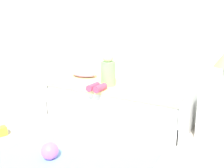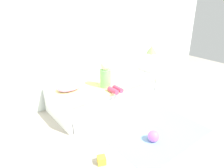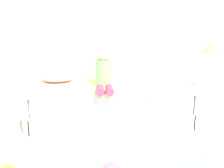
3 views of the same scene
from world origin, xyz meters
name	(u,v)px [view 3 (image 3 of 3)]	position (x,y,z in m)	size (l,w,h in m)	color
wall_rear	(120,10)	(0.00, 2.60, 1.45)	(7.20, 0.10, 2.90)	silver
bed	(111,101)	(-0.19, 2.00, 0.25)	(2.11, 1.00, 0.50)	white
nightstand	(206,94)	(1.16, 2.01, 0.30)	(0.44, 0.44, 0.60)	white
table_lamp	(211,49)	(1.16, 2.01, 0.94)	(0.24, 0.24, 0.45)	silver
child_figure	(104,72)	(-0.29, 1.77, 0.70)	(0.20, 0.51, 0.50)	#7FC672
pillow	(57,77)	(-0.90, 2.10, 0.56)	(0.44, 0.30, 0.13)	#EA8CC6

